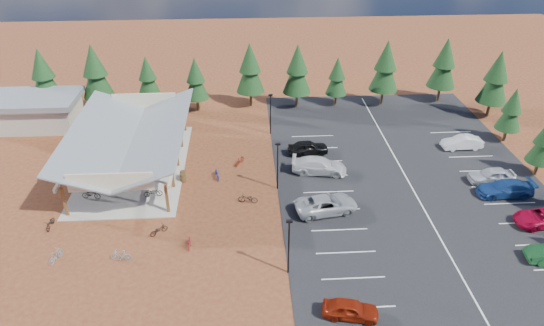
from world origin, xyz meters
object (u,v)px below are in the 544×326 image
object	(u,v)px
outbuilding	(34,111)
bike_11	(189,243)
bike_12	(159,230)
car_4	(308,147)
lamp_post_2	(271,111)
bike_4	(153,192)
trash_bin_0	(183,175)
bike_1	(95,174)
bike_13	(121,255)
car_8	(492,176)
bike_16	(248,198)
bike_0	(91,194)
bike_2	(124,155)
bike_8	(50,223)
lamp_post_1	(278,163)
car_9	(462,142)
car_6	(543,218)
car_7	(505,188)
bike_14	(217,173)
trash_bin_1	(183,178)
bike_6	(160,162)
car_0	(350,309)
bike_3	(122,137)
lamp_post_0	(289,243)
car_3	(319,166)
bike_15	(240,161)
bike_5	(150,176)
bike_pavilion	(130,136)
car_2	(326,204)

from	to	relation	value
outbuilding	bike_11	xyz separation A→B (m)	(20.97, -24.47, -1.58)
bike_12	car_4	bearing A→B (deg)	-84.57
lamp_post_2	bike_4	size ratio (longest dim) A/B	2.89
trash_bin_0	bike_1	size ratio (longest dim) A/B	0.60
bike_13	car_8	size ratio (longest dim) A/B	0.40
outbuilding	lamp_post_2	world-z (taller)	lamp_post_2
bike_16	bike_0	bearing A→B (deg)	-85.46
bike_2	bike_4	size ratio (longest dim) A/B	0.88
bike_16	bike_8	bearing A→B (deg)	-71.04
lamp_post_1	bike_0	world-z (taller)	lamp_post_1
bike_0	car_9	distance (m)	40.48
car_6	car_7	size ratio (longest dim) A/B	0.93
bike_0	bike_11	bearing A→B (deg)	-119.11
bike_0	car_8	bearing A→B (deg)	-81.00
lamp_post_2	bike_0	distance (m)	22.30
lamp_post_1	car_8	distance (m)	21.88
bike_14	car_4	size ratio (longest dim) A/B	0.43
car_9	car_6	bearing A→B (deg)	4.62
trash_bin_1	bike_12	bearing A→B (deg)	-98.68
bike_6	bike_12	xyz separation A→B (m)	(1.44, -11.64, -0.10)
car_9	lamp_post_1	bearing A→B (deg)	-73.89
bike_14	car_0	xyz separation A→B (m)	(10.08, -19.11, 0.21)
lamp_post_2	bike_3	world-z (taller)	lamp_post_2
outbuilding	bike_3	size ratio (longest dim) A/B	6.73
lamp_post_0	trash_bin_1	size ratio (longest dim) A/B	5.71
lamp_post_0	car_6	xyz separation A→B (m)	(23.23, 4.77, -2.24)
lamp_post_2	bike_3	size ratio (longest dim) A/B	3.14
lamp_post_1	bike_6	world-z (taller)	lamp_post_1
lamp_post_2	bike_11	xyz separation A→B (m)	(-8.03, -20.47, -2.53)
bike_4	bike_16	distance (m)	9.29
car_3	car_6	distance (m)	21.14
bike_14	bike_15	distance (m)	3.46
car_4	car_6	bearing A→B (deg)	-132.03
trash_bin_0	car_3	bearing A→B (deg)	1.31
bike_1	bike_5	bearing A→B (deg)	-80.97
lamp_post_2	car_0	xyz separation A→B (m)	(3.98, -28.71, -2.26)
bike_11	car_8	bearing A→B (deg)	14.67
car_6	bike_2	bearing A→B (deg)	-115.11
bike_4	bike_8	xyz separation A→B (m)	(-8.40, -4.21, -0.11)
bike_0	lamp_post_1	bearing A→B (deg)	-79.23
bike_1	bike_8	xyz separation A→B (m)	(-1.94, -8.02, -0.09)
outbuilding	trash_bin_0	size ratio (longest dim) A/B	12.22
bike_5	bike_11	bearing A→B (deg)	-142.51
bike_0	car_4	world-z (taller)	car_4
bike_8	bike_12	distance (m)	9.85
car_4	lamp_post_1	bearing A→B (deg)	144.18
bike_5	car_4	size ratio (longest dim) A/B	0.41
bike_13	car_8	distance (m)	36.44
bike_pavilion	car_0	size ratio (longest dim) A/B	4.89
car_0	car_2	world-z (taller)	car_2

